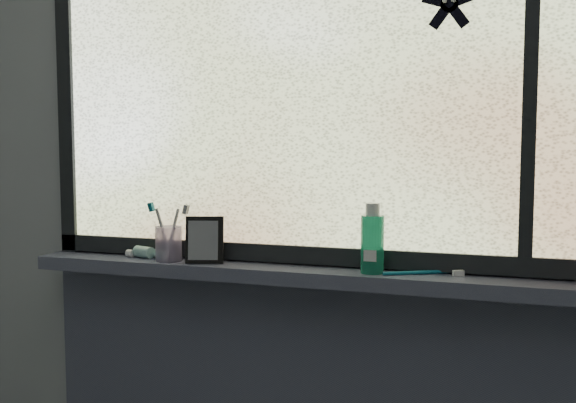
# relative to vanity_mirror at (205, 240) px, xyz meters

# --- Properties ---
(wall_back) EXTENTS (3.00, 0.01, 2.50)m
(wall_back) POSITION_rel_vanity_mirror_xyz_m (0.27, 0.09, 0.16)
(wall_back) COLOR #9EA3A8
(wall_back) RESTS_ON ground
(windowsill) EXTENTS (1.62, 0.14, 0.04)m
(windowsill) POSITION_rel_vanity_mirror_xyz_m (0.27, 0.02, -0.09)
(windowsill) COLOR #4B4D64
(windowsill) RESTS_ON wall_back
(window_pane) EXTENTS (1.50, 0.01, 1.00)m
(window_pane) POSITION_rel_vanity_mirror_xyz_m (0.27, 0.07, 0.44)
(window_pane) COLOR silver
(window_pane) RESTS_ON wall_back
(frame_bottom) EXTENTS (1.60, 0.03, 0.05)m
(frame_bottom) POSITION_rel_vanity_mirror_xyz_m (0.27, 0.06, -0.04)
(frame_bottom) COLOR black
(frame_bottom) RESTS_ON windowsill
(frame_left) EXTENTS (0.05, 0.03, 1.10)m
(frame_left) POSITION_rel_vanity_mirror_xyz_m (-0.50, 0.06, 0.44)
(frame_left) COLOR black
(frame_left) RESTS_ON wall_back
(frame_mullion) EXTENTS (0.03, 0.03, 1.00)m
(frame_mullion) POSITION_rel_vanity_mirror_xyz_m (0.87, 0.06, 0.44)
(frame_mullion) COLOR black
(frame_mullion) RESTS_ON wall_back
(starfish_sticker) EXTENTS (0.15, 0.02, 0.15)m
(starfish_sticker) POSITION_rel_vanity_mirror_xyz_m (0.67, 0.06, 0.63)
(starfish_sticker) COLOR black
(starfish_sticker) RESTS_ON window_pane
(vanity_mirror) EXTENTS (0.12, 0.08, 0.14)m
(vanity_mirror) POSITION_rel_vanity_mirror_xyz_m (0.00, 0.00, 0.00)
(vanity_mirror) COLOR black
(vanity_mirror) RESTS_ON windowsill
(toothpaste_tube) EXTENTS (0.20, 0.11, 0.04)m
(toothpaste_tube) POSITION_rel_vanity_mirror_xyz_m (-0.19, 0.02, -0.05)
(toothpaste_tube) COLOR silver
(toothpaste_tube) RESTS_ON windowsill
(toothbrush_cup) EXTENTS (0.08, 0.08, 0.10)m
(toothbrush_cup) POSITION_rel_vanity_mirror_xyz_m (-0.12, 0.00, -0.02)
(toothbrush_cup) COLOR #B4A1D5
(toothbrush_cup) RESTS_ON windowsill
(toothbrush_lying) EXTENTS (0.22, 0.13, 0.02)m
(toothbrush_lying) POSITION_rel_vanity_mirror_xyz_m (0.60, 0.02, -0.06)
(toothbrush_lying) COLOR #0D637A
(toothbrush_lying) RESTS_ON windowsill
(mouthwash_bottle) EXTENTS (0.07, 0.07, 0.15)m
(mouthwash_bottle) POSITION_rel_vanity_mirror_xyz_m (0.49, 0.01, 0.03)
(mouthwash_bottle) COLOR #1D966E
(mouthwash_bottle) RESTS_ON windowsill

